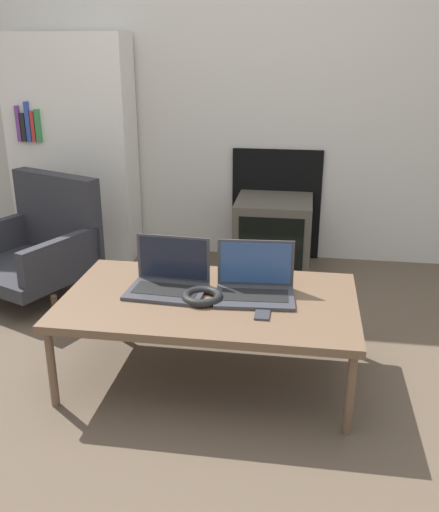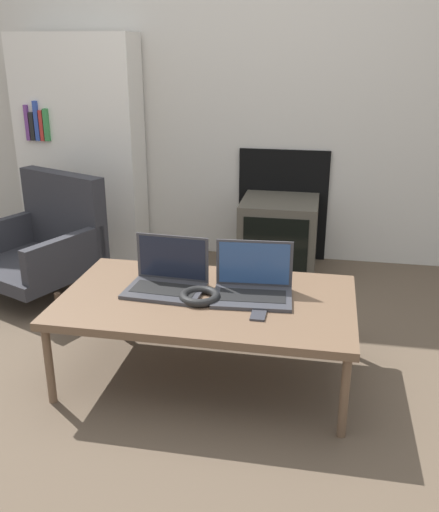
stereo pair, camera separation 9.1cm
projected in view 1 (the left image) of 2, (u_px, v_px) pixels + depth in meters
ground_plane at (202, 399)px, 2.48m from camera, size 14.00×14.00×0.00m
wall_back at (252, 70)px, 3.77m from camera, size 7.00×0.08×2.60m
table at (209, 303)px, 2.54m from camera, size 1.30×0.76×0.39m
laptop_left at (169, 279)px, 2.60m from camera, size 0.36×0.27×0.23m
laptop_right at (255, 284)px, 2.54m from camera, size 0.36×0.27×0.23m
headphones at (202, 297)px, 2.50m from camera, size 0.18×0.18×0.04m
phone at (263, 312)px, 2.38m from camera, size 0.06×0.14×0.01m
tv at (273, 235)px, 3.84m from camera, size 0.50×0.49×0.49m
armchair at (40, 242)px, 3.47m from camera, size 0.85×0.85×0.71m
bookshelf at (74, 150)px, 3.94m from camera, size 0.84×0.32×1.52m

